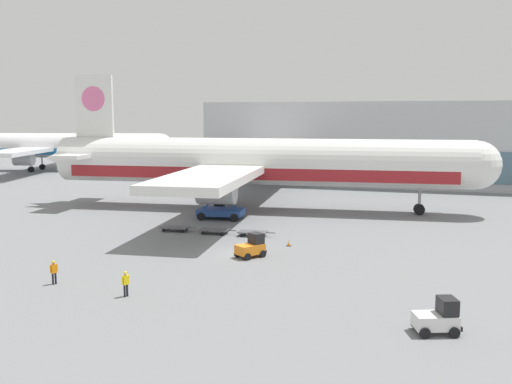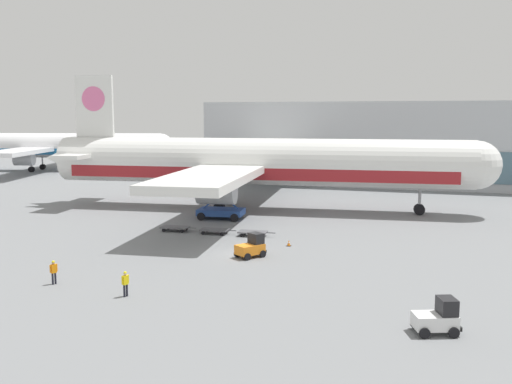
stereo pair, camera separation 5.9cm
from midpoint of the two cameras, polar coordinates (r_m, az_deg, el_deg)
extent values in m
plane|color=slate|center=(49.58, -1.71, -6.19)|extent=(400.00, 400.00, 0.00)
cube|color=#B2B7BC|center=(102.46, 20.98, 4.50)|extent=(90.00, 18.00, 14.00)
cube|color=slate|center=(93.61, 21.27, 2.29)|extent=(88.20, 0.20, 4.90)
cylinder|color=white|center=(71.44, 0.19, 3.08)|extent=(52.32, 10.84, 5.80)
cube|color=maroon|center=(71.56, 0.19, 2.04)|extent=(48.17, 10.32, 1.45)
sphere|color=white|center=(71.17, 21.21, 2.53)|extent=(5.68, 5.68, 5.68)
cone|color=white|center=(80.59, -18.29, 3.22)|extent=(6.89, 6.11, 5.51)
cube|color=white|center=(78.41, -15.84, 8.25)|extent=(5.22, 0.94, 8.00)
cylinder|color=pink|center=(78.43, -15.87, 8.95)|extent=(3.24, 0.86, 3.20)
cube|color=white|center=(79.06, -16.34, 3.64)|extent=(4.85, 13.29, 0.50)
cube|color=white|center=(72.05, -1.84, 2.54)|extent=(12.64, 48.55, 0.90)
cylinder|color=#9EA0A5|center=(62.54, -3.94, 0.06)|extent=(4.45, 3.20, 2.80)
cylinder|color=#9EA0A5|center=(82.03, -0.23, 1.92)|extent=(4.45, 3.20, 2.80)
cylinder|color=#9EA0A5|center=(70.74, 16.10, -0.09)|extent=(0.36, 0.36, 4.00)
cylinder|color=black|center=(71.03, 16.03, -1.69)|extent=(1.38, 1.02, 1.30)
cylinder|color=#9EA0A5|center=(69.65, -3.68, 0.08)|extent=(0.36, 0.36, 4.00)
cylinder|color=black|center=(69.95, -3.67, -1.54)|extent=(1.38, 1.02, 1.30)
cylinder|color=#9EA0A5|center=(75.80, -2.43, 0.72)|extent=(0.36, 0.36, 4.00)
cylinder|color=black|center=(76.07, -2.42, -0.77)|extent=(1.38, 1.02, 1.30)
cylinder|color=white|center=(128.34, -19.62, 4.41)|extent=(45.95, 16.49, 5.14)
cube|color=#1E669E|center=(128.40, -19.59, 3.90)|extent=(42.35, 15.47, 1.29)
sphere|color=white|center=(121.59, -9.46, 4.60)|extent=(5.04, 5.04, 5.04)
cube|color=white|center=(129.26, -20.55, 4.11)|extent=(17.50, 43.00, 0.80)
cylinder|color=#9EA0A5|center=(121.19, -22.16, 3.06)|extent=(4.23, 3.33, 2.48)
cylinder|color=#9EA0A5|center=(137.61, -19.07, 3.70)|extent=(4.23, 3.33, 2.48)
cylinder|color=#9EA0A5|center=(123.05, -11.95, 3.14)|extent=(0.32, 0.32, 3.55)
cylinder|color=black|center=(123.20, -11.93, 2.32)|extent=(1.32, 1.06, 1.15)
cylinder|color=#9EA0A5|center=(127.37, -21.57, 2.92)|extent=(0.32, 0.32, 3.55)
cylinder|color=black|center=(127.51, -21.53, 2.12)|extent=(1.32, 1.06, 1.15)
cylinder|color=#9EA0A5|center=(132.56, -20.58, 3.14)|extent=(0.32, 0.32, 3.55)
cylinder|color=black|center=(132.70, -20.54, 2.37)|extent=(1.32, 1.06, 1.15)
cube|color=#284C99|center=(65.87, -3.49, -1.99)|extent=(5.47, 3.49, 0.70)
cube|color=#B2B2B7|center=(65.33, -3.52, 1.29)|extent=(5.19, 3.32, 0.30)
cube|color=yellow|center=(65.27, -3.52, 1.77)|extent=(5.19, 3.32, 0.08)
cube|color=#284C99|center=(65.55, -3.50, -0.20)|extent=(4.26, 0.57, 3.57)
cube|color=#284C99|center=(65.55, -3.50, -0.20)|extent=(4.26, 0.57, 3.57)
cylinder|color=black|center=(66.90, -1.54, -2.13)|extent=(0.93, 0.45, 0.90)
cylinder|color=black|center=(64.03, -2.14, -2.58)|extent=(0.93, 0.45, 0.90)
cylinder|color=black|center=(67.86, -4.76, -2.01)|extent=(0.93, 0.45, 0.90)
cylinder|color=black|center=(65.03, -5.49, -2.45)|extent=(0.93, 0.45, 0.90)
cube|color=silver|center=(33.58, 17.48, -12.21)|extent=(2.64, 2.10, 0.80)
cube|color=black|center=(33.53, 18.60, -10.75)|extent=(1.27, 1.47, 0.90)
cube|color=black|center=(34.11, 19.45, -12.47)|extent=(0.58, 1.24, 0.24)
cylinder|color=black|center=(34.60, 18.32, -12.34)|extent=(0.65, 0.43, 0.60)
cylinder|color=black|center=(33.39, 19.21, -13.13)|extent=(0.65, 0.43, 0.60)
cylinder|color=black|center=(34.07, 15.74, -12.55)|extent=(0.65, 0.43, 0.60)
cylinder|color=black|center=(32.83, 16.54, -13.38)|extent=(0.65, 0.43, 0.60)
cube|color=orange|center=(48.23, -0.58, -5.73)|extent=(2.47, 2.69, 0.80)
cube|color=black|center=(48.42, 0.04, -4.64)|extent=(1.53, 1.45, 0.90)
cube|color=black|center=(49.02, 0.57, -5.84)|extent=(1.12, 0.86, 0.24)
cylinder|color=black|center=(49.34, -0.32, -5.90)|extent=(0.54, 0.63, 0.60)
cylinder|color=black|center=(48.26, 0.69, -6.21)|extent=(0.54, 0.63, 0.60)
cylinder|color=black|center=(48.40, -1.85, -6.17)|extent=(0.54, 0.63, 0.60)
cylinder|color=black|center=(47.31, -0.85, -6.50)|extent=(0.54, 0.63, 0.60)
cube|color=#56565B|center=(59.38, -8.08, -3.50)|extent=(2.89, 1.67, 0.12)
cube|color=#56565B|center=(58.74, -6.39, -3.60)|extent=(0.90, 0.14, 0.08)
cylinder|color=black|center=(59.67, -6.97, -3.67)|extent=(0.37, 0.17, 0.36)
cylinder|color=black|center=(58.50, -7.40, -3.90)|extent=(0.37, 0.17, 0.36)
cylinder|color=black|center=(60.37, -8.72, -3.56)|extent=(0.37, 0.17, 0.36)
cylinder|color=black|center=(59.21, -9.18, -3.80)|extent=(0.37, 0.17, 0.36)
cube|color=#56565B|center=(57.67, -4.16, -3.79)|extent=(2.89, 1.67, 0.12)
cube|color=#56565B|center=(57.15, -2.39, -3.88)|extent=(0.90, 0.14, 0.08)
cylinder|color=black|center=(58.04, -3.05, -3.94)|extent=(0.37, 0.17, 0.36)
cylinder|color=black|center=(56.84, -3.41, -4.20)|extent=(0.37, 0.17, 0.36)
cylinder|color=black|center=(58.61, -4.89, -3.84)|extent=(0.37, 0.17, 0.36)
cylinder|color=black|center=(57.43, -5.29, -4.09)|extent=(0.37, 0.17, 0.36)
cube|color=#56565B|center=(56.45, -0.30, -4.02)|extent=(2.89, 1.67, 0.12)
cube|color=#56565B|center=(56.05, 1.54, -4.11)|extent=(0.90, 0.14, 0.08)
cylinder|color=black|center=(56.89, 0.81, -4.17)|extent=(0.37, 0.17, 0.36)
cylinder|color=black|center=(55.68, 0.52, -4.44)|extent=(0.37, 0.17, 0.36)
cylinder|color=black|center=(57.34, -1.11, -4.08)|extent=(0.37, 0.17, 0.36)
cylinder|color=black|center=(56.13, -1.43, -4.34)|extent=(0.37, 0.17, 0.36)
cylinder|color=black|center=(43.32, -19.38, -8.14)|extent=(0.14, 0.14, 0.83)
cylinder|color=black|center=(43.24, -19.63, -8.18)|extent=(0.14, 0.14, 0.83)
cube|color=orange|center=(43.09, -19.55, -7.23)|extent=(0.37, 0.42, 0.62)
cylinder|color=orange|center=(43.17, -19.26, -7.15)|extent=(0.09, 0.09, 0.56)
cylinder|color=orange|center=(42.99, -19.85, -7.24)|extent=(0.09, 0.09, 0.56)
sphere|color=tan|center=(42.98, -19.58, -6.69)|extent=(0.22, 0.22, 0.22)
sphere|color=yellow|center=(42.97, -19.58, -6.61)|extent=(0.21, 0.21, 0.21)
cylinder|color=black|center=(39.21, -12.74, -9.56)|extent=(0.14, 0.14, 0.83)
cylinder|color=black|center=(39.11, -12.99, -9.61)|extent=(0.14, 0.14, 0.83)
cube|color=yellow|center=(38.95, -12.90, -8.57)|extent=(0.35, 0.42, 0.62)
cylinder|color=yellow|center=(39.08, -12.61, -8.46)|extent=(0.09, 0.09, 0.56)
cylinder|color=yellow|center=(38.81, -13.19, -8.59)|extent=(0.09, 0.09, 0.56)
sphere|color=#DBB28E|center=(38.84, -12.92, -7.97)|extent=(0.22, 0.22, 0.22)
sphere|color=yellow|center=(38.82, -12.92, -7.88)|extent=(0.21, 0.21, 0.21)
cube|color=black|center=(52.47, 3.33, -5.39)|extent=(0.40, 0.40, 0.04)
cone|color=orange|center=(52.41, 3.33, -5.10)|extent=(0.32, 0.32, 0.50)
cylinder|color=white|center=(52.40, 3.33, -5.08)|extent=(0.19, 0.19, 0.07)
camera|label=1|loc=(0.03, -89.97, 0.00)|focal=40.00mm
camera|label=2|loc=(0.03, 90.03, 0.00)|focal=40.00mm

